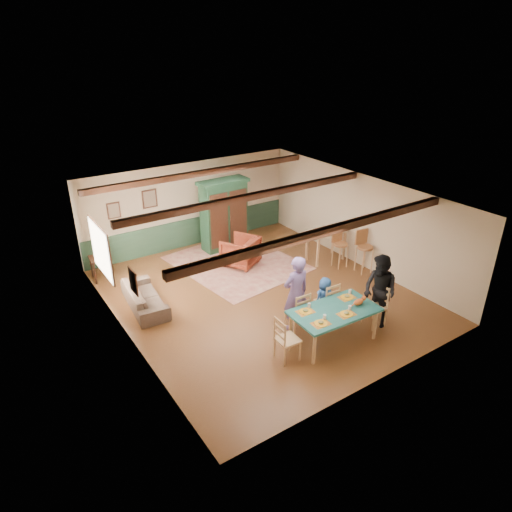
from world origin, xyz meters
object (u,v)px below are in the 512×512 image
dining_table (333,326)px  armchair (240,251)px  dining_chair_far_left (297,311)px  person_woman (380,291)px  cat (359,301)px  table_lamp (98,247)px  dining_chair_end_right (374,306)px  armoire (224,215)px  dining_chair_end_left (288,339)px  person_man (296,294)px  sofa (145,297)px  end_table (102,268)px  dining_chair_far_right (327,301)px  bar_stool_left (340,249)px  counter_table (326,245)px  bar_stool_right (365,252)px  person_child (324,298)px

dining_table → armchair: bearing=85.9°
dining_chair_far_left → person_woman: size_ratio=0.58×
cat → table_lamp: bearing=126.5°
dining_chair_end_right → armoire: size_ratio=0.45×
dining_chair_end_left → person_man: bearing=-43.2°
table_lamp → sofa: bearing=-78.1°
dining_chair_end_right → end_table: 7.40m
person_man → end_table: (-2.99, 4.88, -0.58)m
dining_chair_end_left → armoire: (1.77, 5.65, 0.61)m
dining_chair_far_right → table_lamp: (-3.83, 5.01, 0.47)m
cat → bar_stool_left: 3.50m
dining_chair_end_left → dining_chair_end_right: (2.43, -0.11, 0.00)m
sofa → armoire: bearing=-54.3°
dining_chair_end_right → person_woman: bearing=90.0°
sofa → counter_table: 5.58m
dining_chair_far_left → counter_table: dining_chair_far_left is taller
person_woman → end_table: bearing=-138.4°
armchair → end_table: armchair is taller
person_man → armchair: (0.70, 3.49, -0.48)m
dining_chair_far_right → sofa: (-3.39, 2.92, -0.22)m
person_man → cat: bearing=136.5°
dining_table → person_man: size_ratio=1.04×
dining_chair_far_left → sofa: size_ratio=0.53×
armchair → counter_table: counter_table is taller
dining_chair_far_left → dining_chair_end_right: (1.60, -0.84, 0.00)m
person_man → counter_table: 3.83m
dining_table → dining_chair_end_left: bearing=177.3°
person_man → counter_table: bearing=-139.4°
sofa → dining_chair_far_left: bearing=-133.1°
cat → bar_stool_right: (2.44, 2.15, -0.27)m
table_lamp → armchair: bearing=-20.7°
end_table → counter_table: (5.99, -2.54, 0.15)m
dining_chair_end_left → person_child: bearing=-62.7°
dining_chair_end_right → bar_stool_left: size_ratio=0.88×
dining_chair_end_right → end_table: size_ratio=1.51×
cat → sofa: bearing=135.4°
dining_chair_end_right → armchair: bearing=-165.8°
dining_chair_far_left → bar_stool_left: bar_stool_left is taller
bar_stool_left → table_lamp: bearing=155.0°
armchair → cat: bearing=64.6°
dining_chair_end_right → person_child: person_child is taller
armoire → table_lamp: 3.93m
dining_chair_end_right → table_lamp: 7.42m
armoire → table_lamp: (-3.93, 0.05, -0.15)m
dining_chair_far_left → dining_chair_end_right: 1.81m
person_woman → sofa: size_ratio=0.92×
dining_chair_end_left → sofa: bearing=28.1°
dining_chair_end_left → armchair: 4.56m
counter_table → bar_stool_right: bar_stool_right is taller
dining_chair_end_left → sofa: (-1.72, 3.61, -0.22)m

